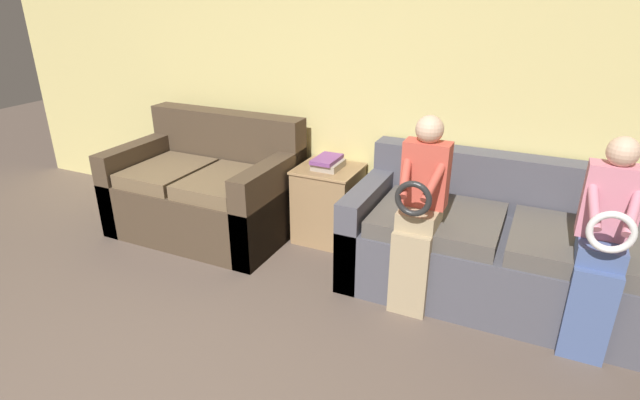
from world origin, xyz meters
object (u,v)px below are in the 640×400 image
object	(u,v)px
child_left_seated	(420,208)
book_stack	(328,163)
couch_main	(504,249)
side_shelf	(328,203)
couch_side	(208,192)
child_right_seated	(603,241)

from	to	relation	value
child_left_seated	book_stack	xyz separation A→B (m)	(-0.89, 0.60, -0.03)
couch_main	side_shelf	distance (m)	1.41
couch_main	child_left_seated	xyz separation A→B (m)	(-0.50, -0.40, 0.37)
side_shelf	book_stack	bearing A→B (deg)	-122.12
couch_side	child_left_seated	xyz separation A→B (m)	(1.89, -0.34, 0.35)
child_right_seated	book_stack	size ratio (longest dim) A/B	4.36
child_left_seated	side_shelf	distance (m)	1.14
child_left_seated	book_stack	world-z (taller)	child_left_seated
child_right_seated	book_stack	world-z (taller)	child_right_seated
couch_main	side_shelf	world-z (taller)	couch_main
child_left_seated	child_right_seated	bearing A→B (deg)	-0.11
couch_main	child_right_seated	distance (m)	0.74
couch_side	child_left_seated	bearing A→B (deg)	-10.13
couch_side	child_right_seated	bearing A→B (deg)	-6.68
side_shelf	child_left_seated	bearing A→B (deg)	-34.38
couch_side	child_right_seated	world-z (taller)	child_right_seated
side_shelf	couch_main	bearing A→B (deg)	-8.66
couch_side	side_shelf	size ratio (longest dim) A/B	2.35
couch_side	side_shelf	bearing A→B (deg)	15.17
couch_main	side_shelf	bearing A→B (deg)	171.34
child_left_seated	child_right_seated	xyz separation A→B (m)	(1.01, -0.00, -0.01)
child_left_seated	side_shelf	world-z (taller)	child_left_seated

